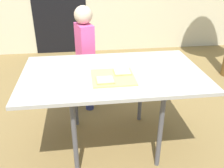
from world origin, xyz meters
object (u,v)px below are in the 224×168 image
pizza_slice_far_right (122,72)px  dining_table (113,78)px  plate_white_right (155,64)px  plate_white_left (68,67)px  cutting_board (113,77)px  child_left (85,52)px  pizza_slice_near_left (105,80)px

pizza_slice_far_right → dining_table: bearing=146.1°
pizza_slice_far_right → plate_white_right: pizza_slice_far_right is taller
plate_white_left → dining_table: bearing=-20.1°
cutting_board → child_left: size_ratio=0.29×
pizza_slice_far_right → plate_white_right: bearing=26.6°
pizza_slice_near_left → plate_white_right: (0.46, 0.29, -0.01)m
pizza_slice_near_left → pizza_slice_far_right: size_ratio=1.02×
pizza_slice_near_left → pizza_slice_far_right: (0.15, 0.13, 0.00)m
dining_table → pizza_slice_far_right: bearing=-33.9°
pizza_slice_near_left → plate_white_left: (-0.28, 0.31, -0.01)m
dining_table → child_left: (-0.20, 0.67, -0.01)m
dining_table → plate_white_right: bearing=16.2°
pizza_slice_near_left → cutting_board: bearing=44.9°
plate_white_right → child_left: (-0.59, 0.56, -0.06)m
plate_white_right → child_left: size_ratio=0.19×
dining_table → child_left: size_ratio=1.29×
child_left → dining_table: bearing=-73.3°
cutting_board → plate_white_left: bearing=145.5°
pizza_slice_far_right → plate_white_left: size_ratio=0.63×
plate_white_right → plate_white_left: 0.75m
cutting_board → dining_table: bearing=83.8°
pizza_slice_far_right → plate_white_left: (-0.43, 0.18, -0.01)m
plate_white_left → cutting_board: bearing=-34.5°
dining_table → pizza_slice_far_right: (0.07, -0.05, 0.07)m
dining_table → plate_white_right: 0.40m
dining_table → pizza_slice_far_right: size_ratio=10.95×
pizza_slice_near_left → child_left: (-0.12, 0.85, -0.08)m
plate_white_right → plate_white_left: size_ratio=1.00×
pizza_slice_far_right → plate_white_right: 0.35m
plate_white_right → child_left: 0.81m
plate_white_right → pizza_slice_near_left: bearing=-148.2°
pizza_slice_near_left → plate_white_left: 0.42m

